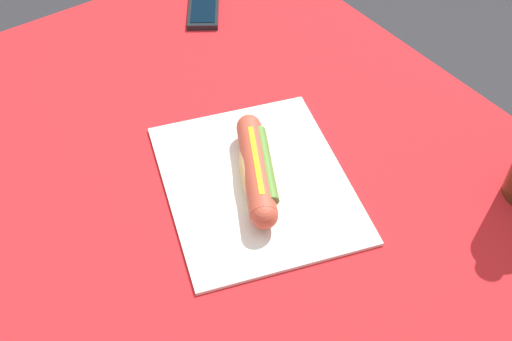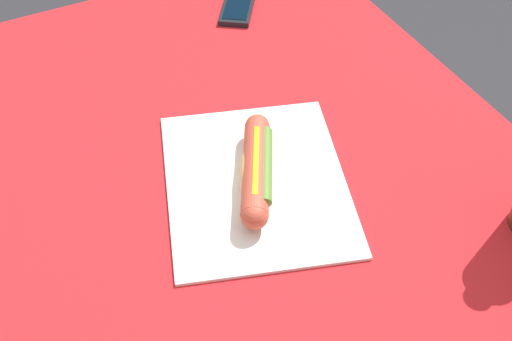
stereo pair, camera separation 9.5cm
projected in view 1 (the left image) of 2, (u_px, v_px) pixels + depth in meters
The scene contains 4 objects.
dining_table at pixel (234, 235), 1.06m from camera, with size 1.21×0.96×0.77m.
paper_wrapper at pixel (256, 182), 0.97m from camera, with size 0.34×0.27×0.01m, color white.
hot_dog at pixel (257, 169), 0.95m from camera, with size 0.20×0.13×0.05m.
cell_phone at pixel (204, 11), 1.29m from camera, with size 0.14×0.12×0.01m.
Camera 1 is at (0.55, -0.34, 1.50)m, focal length 44.07 mm.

